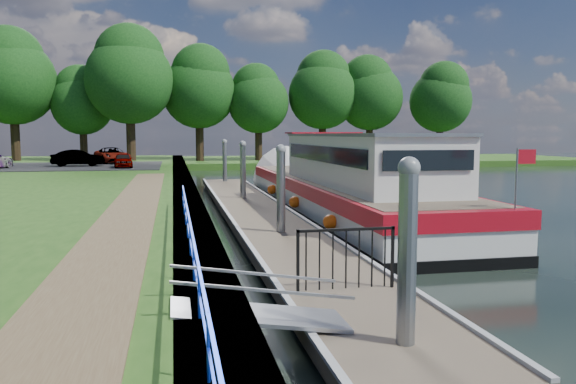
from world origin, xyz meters
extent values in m
plane|color=black|center=(0.00, 0.00, 0.00)|extent=(160.00, 160.00, 0.00)
cube|color=#473D2D|center=(-2.55, 15.00, 0.39)|extent=(1.10, 90.00, 0.78)
cube|color=#264F16|center=(12.00, 52.00, 0.30)|extent=(60.00, 18.00, 0.60)
cube|color=brown|center=(-4.40, 8.00, 0.80)|extent=(1.60, 40.00, 0.05)
cube|color=black|center=(-11.00, 38.00, 0.81)|extent=(14.00, 12.00, 0.06)
cube|color=#0C2DBF|center=(-2.75, 3.00, 1.48)|extent=(0.04, 18.00, 0.04)
cube|color=#0C2DBF|center=(-2.75, 3.00, 1.12)|extent=(0.03, 18.00, 0.03)
cylinder|color=#0C2DBF|center=(-2.75, -2.00, 1.14)|extent=(0.04, 0.04, 0.72)
cylinder|color=#0C2DBF|center=(-2.75, 0.00, 1.14)|extent=(0.04, 0.04, 0.72)
cylinder|color=#0C2DBF|center=(-2.75, 2.00, 1.14)|extent=(0.04, 0.04, 0.72)
cylinder|color=#0C2DBF|center=(-2.75, 4.00, 1.14)|extent=(0.04, 0.04, 0.72)
cylinder|color=#0C2DBF|center=(-2.75, 6.00, 1.14)|extent=(0.04, 0.04, 0.72)
cylinder|color=#0C2DBF|center=(-2.75, 8.00, 1.14)|extent=(0.04, 0.04, 0.72)
cylinder|color=#0C2DBF|center=(-2.75, 10.00, 1.14)|extent=(0.04, 0.04, 0.72)
cylinder|color=#0C2DBF|center=(-2.75, 12.00, 1.14)|extent=(0.04, 0.04, 0.72)
cube|color=brown|center=(0.00, 13.00, 0.28)|extent=(2.50, 30.00, 0.24)
cube|color=#9EA0A3|center=(0.00, 1.00, 0.05)|extent=(2.30, 5.00, 0.30)
cube|color=#9EA0A3|center=(0.00, 9.00, 0.05)|extent=(2.30, 5.00, 0.30)
cube|color=#9EA0A3|center=(0.00, 17.00, 0.05)|extent=(2.30, 5.00, 0.30)
cube|color=#9EA0A3|center=(0.00, 25.00, 0.05)|extent=(2.30, 5.00, 0.30)
cube|color=#9EA0A3|center=(1.19, 13.00, 0.43)|extent=(0.12, 30.00, 0.06)
cube|color=#9EA0A3|center=(-1.19, 13.00, 0.43)|extent=(0.12, 30.00, 0.06)
cylinder|color=gray|center=(0.00, -0.50, 1.10)|extent=(0.26, 0.26, 3.40)
sphere|color=gray|center=(0.00, -0.50, 2.80)|extent=(0.30, 0.30, 0.30)
cylinder|color=gray|center=(0.00, 8.50, 1.10)|extent=(0.26, 0.26, 3.40)
sphere|color=gray|center=(0.00, 8.50, 2.80)|extent=(0.30, 0.30, 0.30)
cylinder|color=gray|center=(0.00, 17.50, 1.10)|extent=(0.26, 0.26, 3.40)
sphere|color=gray|center=(0.00, 17.50, 2.80)|extent=(0.30, 0.30, 0.30)
cylinder|color=gray|center=(0.00, 26.50, 1.10)|extent=(0.26, 0.26, 3.40)
sphere|color=gray|center=(0.00, 26.50, 2.80)|extent=(0.30, 0.30, 0.30)
cube|color=#A5A8AD|center=(-1.85, 0.50, 0.60)|extent=(2.58, 1.00, 0.43)
cube|color=#A5A8AD|center=(-1.85, 0.02, 1.10)|extent=(2.58, 0.04, 0.41)
cube|color=#A5A8AD|center=(-1.85, 0.98, 1.10)|extent=(2.58, 0.04, 0.41)
cube|color=black|center=(-0.90, 2.20, 0.98)|extent=(0.05, 0.05, 1.15)
cube|color=black|center=(0.90, 2.20, 0.98)|extent=(0.05, 0.05, 1.15)
cube|color=black|center=(0.00, 2.20, 1.52)|extent=(1.85, 0.05, 0.05)
cube|color=black|center=(-0.75, 2.20, 0.98)|extent=(0.02, 0.02, 1.10)
cube|color=black|center=(-0.50, 2.20, 0.98)|extent=(0.02, 0.02, 1.10)
cube|color=black|center=(-0.25, 2.20, 0.98)|extent=(0.02, 0.02, 1.10)
cube|color=black|center=(0.00, 2.20, 0.98)|extent=(0.02, 0.02, 1.10)
cube|color=black|center=(0.25, 2.20, 0.98)|extent=(0.02, 0.02, 1.10)
cube|color=black|center=(0.50, 2.20, 0.98)|extent=(0.02, 0.02, 1.10)
cube|color=black|center=(0.75, 2.20, 0.98)|extent=(0.02, 0.02, 1.10)
cube|color=black|center=(3.60, 14.44, 0.02)|extent=(4.00, 20.00, 0.55)
cube|color=silver|center=(3.60, 14.44, 0.62)|extent=(3.96, 19.90, 0.65)
cube|color=#A70B19|center=(3.60, 14.44, 1.18)|extent=(4.04, 20.00, 0.48)
cube|color=brown|center=(3.60, 14.44, 1.42)|extent=(3.68, 19.20, 0.04)
cone|color=silver|center=(3.60, 24.84, 0.55)|extent=(4.00, 1.50, 4.00)
cube|color=silver|center=(3.60, 11.94, 2.30)|extent=(3.00, 11.00, 1.75)
cube|color=gray|center=(3.60, 11.94, 3.22)|extent=(3.10, 11.20, 0.10)
cube|color=black|center=(2.08, 11.94, 2.55)|extent=(0.04, 10.00, 0.55)
cube|color=black|center=(5.12, 11.94, 2.55)|extent=(0.04, 10.00, 0.55)
cube|color=black|center=(3.60, 17.49, 2.55)|extent=(2.60, 0.04, 0.55)
cube|color=black|center=(3.60, 6.39, 2.55)|extent=(2.60, 0.04, 0.55)
cube|color=#A70B19|center=(3.60, 17.14, 3.30)|extent=(3.20, 1.60, 0.06)
cylinder|color=gray|center=(5.10, 4.74, 2.15)|extent=(0.05, 0.05, 1.50)
cube|color=#A70B19|center=(5.35, 4.74, 2.70)|extent=(0.50, 0.02, 0.35)
sphere|color=#FF610E|center=(1.48, 8.44, 0.65)|extent=(0.44, 0.44, 0.44)
sphere|color=#FF610E|center=(1.48, 13.44, 0.65)|extent=(0.44, 0.44, 0.44)
sphere|color=#FF610E|center=(1.48, 18.44, 0.65)|extent=(0.44, 0.44, 0.44)
imported|color=#594C47|center=(2.40, 7.88, 2.30)|extent=(0.60, 0.73, 1.72)
cylinder|color=#332316|center=(-17.49, 49.36, 2.70)|extent=(0.83, 0.83, 4.21)
sphere|color=#113911|center=(-17.49, 49.36, 8.08)|extent=(7.95, 7.95, 7.95)
sphere|color=#113911|center=(-17.71, 49.47, 10.07)|extent=(6.31, 6.31, 6.31)
cylinder|color=#332316|center=(-11.50, 49.87, 2.15)|extent=(0.70, 0.70, 3.10)
sphere|color=#113911|center=(-11.50, 49.87, 6.11)|extent=(5.85, 5.85, 5.85)
sphere|color=#113911|center=(-11.67, 50.04, 7.57)|extent=(4.65, 4.65, 4.65)
cylinder|color=#332316|center=(-6.89, 47.36, 2.75)|extent=(0.84, 0.84, 4.29)
sphere|color=#113911|center=(-6.89, 47.36, 8.23)|extent=(8.10, 8.10, 8.10)
sphere|color=#113911|center=(-6.84, 47.51, 10.25)|extent=(6.44, 6.44, 6.44)
cylinder|color=#332316|center=(-0.41, 49.36, 2.52)|extent=(0.79, 0.79, 3.83)
sphere|color=#113911|center=(-0.41, 49.36, 7.42)|extent=(7.24, 7.24, 7.24)
sphere|color=#113911|center=(-0.22, 49.13, 9.23)|extent=(5.75, 5.75, 5.75)
cylinder|color=#332316|center=(5.49, 49.09, 2.23)|extent=(0.72, 0.72, 3.26)
sphere|color=#113911|center=(5.49, 49.09, 6.40)|extent=(6.16, 6.16, 6.16)
sphere|color=#113911|center=(5.30, 49.34, 7.93)|extent=(4.89, 4.89, 4.89)
cylinder|color=#332316|center=(12.25, 49.38, 2.49)|extent=(0.78, 0.78, 3.77)
sphere|color=#113911|center=(12.25, 49.38, 7.31)|extent=(7.13, 7.13, 7.13)
sphere|color=#113911|center=(12.38, 49.62, 9.09)|extent=(5.66, 5.66, 5.66)
cylinder|color=#332316|center=(17.42, 49.40, 2.42)|extent=(0.77, 0.77, 3.65)
sphere|color=#113911|center=(17.42, 49.40, 7.09)|extent=(6.89, 6.89, 6.89)
sphere|color=#113911|center=(17.07, 49.41, 8.81)|extent=(5.47, 5.47, 5.47)
cylinder|color=#332316|center=(24.52, 47.52, 2.30)|extent=(0.74, 0.74, 3.41)
sphere|color=#113911|center=(24.52, 47.52, 6.66)|extent=(6.43, 6.43, 6.43)
sphere|color=#113911|center=(24.75, 47.30, 8.26)|extent=(5.11, 5.11, 5.11)
imported|color=#999999|center=(-6.61, 34.81, 1.37)|extent=(1.60, 3.25, 1.07)
imported|color=#999999|center=(-10.10, 37.30, 1.45)|extent=(3.78, 1.38, 1.24)
imported|color=#999999|center=(-8.04, 41.36, 1.49)|extent=(3.61, 5.16, 1.31)
camera|label=1|loc=(-3.05, -7.42, 3.24)|focal=35.00mm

